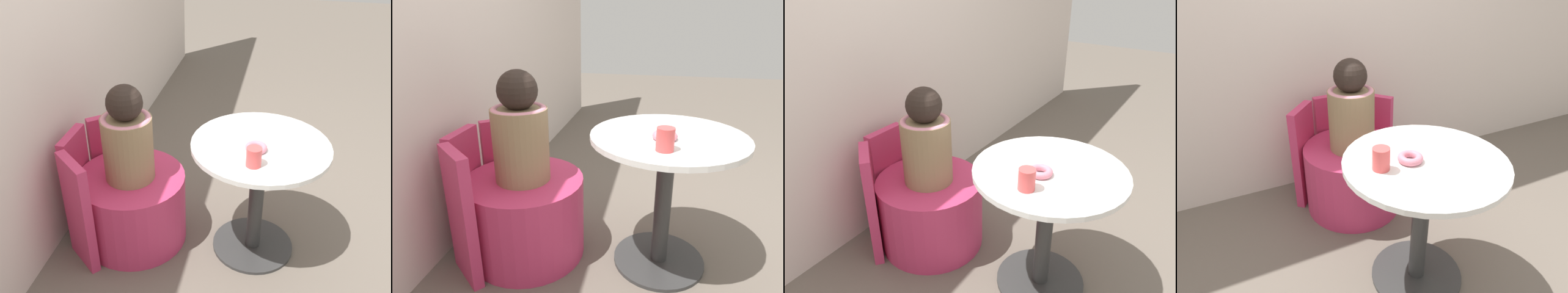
{
  "view_description": "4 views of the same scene",
  "coord_description": "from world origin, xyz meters",
  "views": [
    {
      "loc": [
        -1.93,
        -0.07,
        1.84
      ],
      "look_at": [
        -0.07,
        0.32,
        0.69
      ],
      "focal_mm": 42.0,
      "sensor_mm": 36.0,
      "label": 1
    },
    {
      "loc": [
        -1.47,
        0.06,
        1.17
      ],
      "look_at": [
        -0.05,
        0.36,
        0.63
      ],
      "focal_mm": 32.0,
      "sensor_mm": 36.0,
      "label": 2
    },
    {
      "loc": [
        -1.36,
        -0.53,
        1.53
      ],
      "look_at": [
        0.04,
        0.39,
        0.68
      ],
      "focal_mm": 35.0,
      "sensor_mm": 36.0,
      "label": 3
    },
    {
      "loc": [
        -0.71,
        -1.01,
        1.41
      ],
      "look_at": [
        -0.07,
        0.3,
        0.63
      ],
      "focal_mm": 32.0,
      "sensor_mm": 36.0,
      "label": 4
    }
  ],
  "objects": [
    {
      "name": "booth_backrest",
      "position": [
        -0.02,
        0.94,
        0.32
      ],
      "size": [
        0.69,
        0.25,
        0.64
      ],
      "color": "#C63360",
      "rests_on": "ground_plane"
    },
    {
      "name": "round_table",
      "position": [
        0.03,
        0.01,
        0.48
      ],
      "size": [
        0.7,
        0.7,
        0.68
      ],
      "color": "#333333",
      "rests_on": "ground_plane"
    },
    {
      "name": "ground_plane",
      "position": [
        0.0,
        0.0,
        0.0
      ],
      "size": [
        12.0,
        12.0,
        0.0
      ],
      "primitive_type": "plane",
      "color": "#665B51"
    },
    {
      "name": "cup",
      "position": [
        -0.17,
        0.03,
        0.72
      ],
      "size": [
        0.07,
        0.07,
        0.09
      ],
      "color": "#DB4C4C",
      "rests_on": "round_table"
    },
    {
      "name": "child_figure",
      "position": [
        -0.02,
        0.69,
        0.66
      ],
      "size": [
        0.27,
        0.27,
        0.53
      ],
      "color": "#937A56",
      "rests_on": "tub_chair"
    },
    {
      "name": "tub_chair",
      "position": [
        -0.02,
        0.69,
        0.21
      ],
      "size": [
        0.59,
        0.59,
        0.42
      ],
      "color": "#C63360",
      "rests_on": "ground_plane"
    },
    {
      "name": "donut",
      "position": [
        -0.03,
        0.03,
        0.69
      ],
      "size": [
        0.11,
        0.11,
        0.03
      ],
      "color": "pink",
      "rests_on": "round_table"
    }
  ]
}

